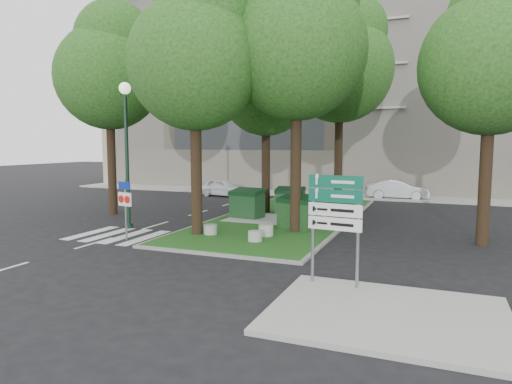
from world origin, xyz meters
The scene contains 26 objects.
ground centered at (0.00, 0.00, 0.00)m, with size 120.00×120.00×0.00m, color black.
median_island centered at (0.50, 8.00, 0.06)m, with size 6.00×16.00×0.12m, color #194915.
median_kerb centered at (0.50, 8.00, 0.05)m, with size 6.30×16.30×0.10m, color gray.
sidewalk_corner centered at (6.50, -3.50, 0.06)m, with size 5.00×4.00×0.12m, color #999993.
building_sidewalk centered at (0.00, 18.50, 0.06)m, with size 42.00×3.00×0.12m, color #999993.
zebra_crossing centered at (-3.75, 1.50, 0.01)m, with size 5.00×3.00×0.01m, color silver.
apartment_building centered at (0.00, 26.00, 8.00)m, with size 41.00×12.00×16.00m, color tan.
tree_median_near_left centered at (-1.41, 2.56, 7.32)m, with size 5.20×5.20×10.53m.
tree_median_near_right centered at (2.09, 4.56, 7.99)m, with size 5.60×5.60×11.46m.
tree_median_mid centered at (-0.91, 9.06, 6.98)m, with size 4.80×4.80×9.99m.
tree_median_far centered at (2.29, 12.06, 8.32)m, with size 5.80×5.80×11.93m.
tree_street_left centered at (-8.41, 6.06, 7.65)m, with size 5.40×5.40×11.00m.
tree_street_right centered at (9.09, 5.06, 6.98)m, with size 5.00×5.00×10.06m.
dumpster_a centered at (-1.23, 7.02, 0.80)m, with size 1.68×1.30×1.43m.
dumpster_b centered at (0.37, 8.95, 0.78)m, with size 1.59×1.20×1.37m.
dumpster_c centered at (1.97, 5.02, 0.82)m, with size 1.80×1.48×1.46m.
dumpster_d centered at (3.00, 7.95, 0.77)m, with size 1.55×1.17×1.35m.
bollard_left centered at (-0.97, 2.63, 0.31)m, with size 0.54×0.54×0.38m, color #999994.
bollard_right centered at (1.20, 3.18, 0.33)m, with size 0.58×0.58×0.42m, color #ACACA7.
bollard_mid centered at (1.17, 2.10, 0.31)m, with size 0.52×0.52×0.37m, color #A4A49F.
litter_bin centered at (2.54, 7.71, 0.49)m, with size 0.43×0.43×0.75m, color #BE8516.
street_lamp centered at (-5.18, 2.96, 3.98)m, with size 0.50×0.50×6.33m.
traffic_sign_pole centered at (-3.78, 0.97, 1.55)m, with size 0.71×0.19×2.41m.
directional_sign centered at (5.02, -2.00, 1.99)m, with size 1.41×0.22×2.82m.
car_white centered at (-6.65, 15.51, 0.62)m, with size 1.47×3.66×1.25m, color white.
car_silver centered at (4.93, 18.23, 0.66)m, with size 1.40×4.01×1.32m, color #B0B2B8.
Camera 1 is at (7.40, -13.37, 3.75)m, focal length 32.00 mm.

